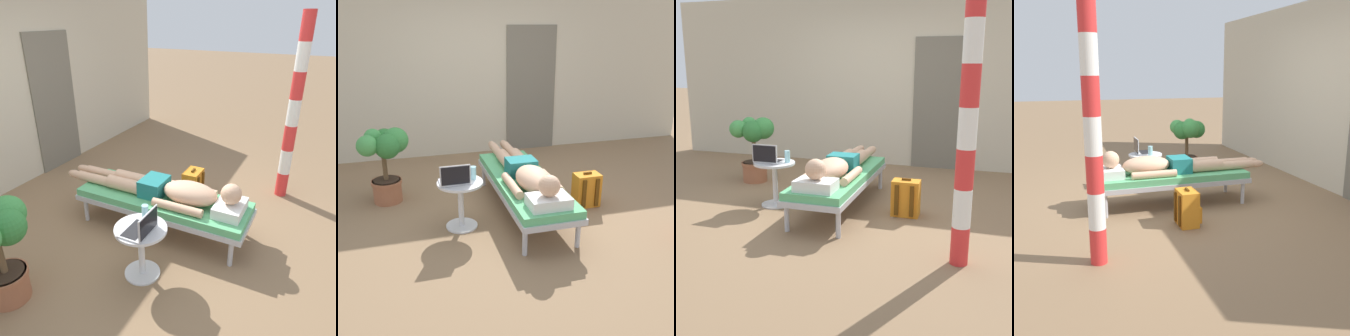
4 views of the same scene
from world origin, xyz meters
The scene contains 10 objects.
ground_plane centered at (0.00, 0.00, 0.00)m, with size 40.00×40.00×0.00m, color #846647.
house_wall_back centered at (0.06, 2.24, 1.35)m, with size 7.60×0.20×2.70m, color beige.
house_door_panel centered at (0.93, 2.13, 1.02)m, with size 0.84×0.03×2.04m, color #6D6759.
lounge_chair centered at (0.06, -0.19, 0.35)m, with size 0.64×1.96×0.42m.
person_reclining centered at (0.06, -0.27, 0.52)m, with size 0.53×2.17×0.32m.
side_table centered at (-0.70, -0.36, 0.36)m, with size 0.48×0.48×0.52m.
laptop centered at (-0.76, -0.41, 0.58)m, with size 0.31×0.24×0.23m.
drink_glass centered at (-0.55, -0.32, 0.59)m, with size 0.06×0.06×0.14m, color #99D8E5.
backpack centered at (0.83, -0.23, 0.20)m, with size 0.30×0.26×0.42m.
potted_plant centered at (-1.44, 0.53, 0.59)m, with size 0.59×0.55×0.92m.
Camera 2 is at (-1.25, -4.10, 2.08)m, focal length 41.80 mm.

